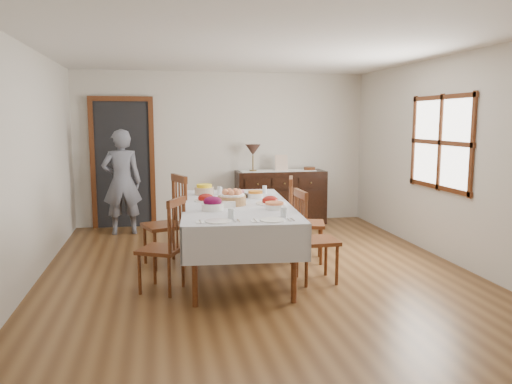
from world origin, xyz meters
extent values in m
plane|color=brown|center=(0.00, 0.00, 0.00)|extent=(6.00, 6.00, 0.00)
cube|color=white|center=(0.00, 0.00, 2.60)|extent=(5.00, 6.00, 0.02)
cube|color=beige|center=(0.00, 3.00, 1.30)|extent=(5.00, 0.02, 2.60)
cube|color=beige|center=(0.00, -3.00, 1.30)|extent=(5.00, 0.02, 2.60)
cube|color=beige|center=(-2.50, 0.00, 1.30)|extent=(0.02, 6.00, 2.60)
cube|color=beige|center=(2.50, 0.00, 1.30)|extent=(0.02, 6.00, 2.60)
cube|color=white|center=(2.49, 0.30, 1.50)|extent=(0.02, 1.30, 1.10)
cube|color=#542912|center=(2.48, 0.30, 1.50)|extent=(0.03, 1.46, 1.26)
cube|color=black|center=(-1.70, 2.96, 1.05)|extent=(0.90, 0.06, 2.10)
cube|color=#542912|center=(-1.70, 2.94, 1.05)|extent=(1.04, 0.08, 2.18)
cube|color=#BCBBC0|center=(-0.24, 0.02, 0.81)|extent=(1.37, 2.45, 0.04)
cylinder|color=#542912|center=(-0.81, -0.95, 0.38)|extent=(0.06, 0.06, 0.77)
cylinder|color=#542912|center=(0.16, -1.03, 0.38)|extent=(0.06, 0.06, 0.77)
cylinder|color=#542912|center=(-0.64, 1.08, 0.38)|extent=(0.06, 0.06, 0.77)
cylinder|color=#542912|center=(0.32, 1.00, 0.38)|extent=(0.06, 0.06, 0.77)
cube|color=#BCBBC0|center=(-0.84, 0.07, 0.65)|extent=(0.21, 2.40, 0.37)
cube|color=#BCBBC0|center=(0.36, -0.02, 0.65)|extent=(0.21, 2.40, 0.37)
cube|color=#BCBBC0|center=(-0.34, -1.16, 0.65)|extent=(1.22, 0.12, 0.37)
cube|color=#BCBBC0|center=(-0.15, 1.21, 0.65)|extent=(1.22, 0.12, 0.37)
cube|color=#542912|center=(-1.12, -0.42, 0.44)|extent=(0.56, 0.56, 0.04)
cylinder|color=#542912|center=(-1.19, -0.20, 0.21)|extent=(0.04, 0.04, 0.42)
cylinder|color=#542912|center=(-1.34, -0.50, 0.21)|extent=(0.04, 0.04, 0.42)
cylinder|color=#542912|center=(-0.89, -0.35, 0.21)|extent=(0.04, 0.04, 0.42)
cylinder|color=#542912|center=(-1.04, -0.65, 0.21)|extent=(0.04, 0.04, 0.42)
cylinder|color=#542912|center=(-0.87, -0.35, 0.72)|extent=(0.04, 0.04, 0.55)
cylinder|color=#542912|center=(-1.03, -0.67, 0.72)|extent=(0.04, 0.04, 0.55)
cube|color=#542912|center=(-0.95, -0.51, 0.96)|extent=(0.21, 0.37, 0.08)
cylinder|color=#542912|center=(-0.91, -0.43, 0.70)|extent=(0.02, 0.02, 0.45)
cylinder|color=#542912|center=(-0.95, -0.51, 0.70)|extent=(0.02, 0.02, 0.45)
cylinder|color=#542912|center=(-0.99, -0.59, 0.70)|extent=(0.02, 0.02, 0.45)
cube|color=#542912|center=(-1.07, 0.53, 0.50)|extent=(0.59, 0.59, 0.04)
cylinder|color=#542912|center=(-1.31, 0.64, 0.24)|extent=(0.04, 0.04, 0.48)
cylinder|color=#542912|center=(-1.19, 0.29, 0.24)|extent=(0.04, 0.04, 0.48)
cylinder|color=#542912|center=(-0.96, 0.77, 0.24)|extent=(0.04, 0.04, 0.48)
cylinder|color=#542912|center=(-0.83, 0.42, 0.24)|extent=(0.04, 0.04, 0.48)
cylinder|color=#542912|center=(-0.94, 0.79, 0.81)|extent=(0.04, 0.04, 0.62)
cylinder|color=#542912|center=(-0.81, 0.41, 0.81)|extent=(0.04, 0.04, 0.62)
cube|color=#542912|center=(-0.87, 0.60, 1.07)|extent=(0.19, 0.43, 0.09)
cylinder|color=#542912|center=(-0.91, 0.69, 0.78)|extent=(0.02, 0.02, 0.51)
cylinder|color=#542912|center=(-0.87, 0.60, 0.78)|extent=(0.02, 0.02, 0.51)
cylinder|color=#542912|center=(-0.84, 0.51, 0.78)|extent=(0.02, 0.02, 0.51)
cube|color=#542912|center=(0.58, -0.44, 0.46)|extent=(0.44, 0.44, 0.04)
cylinder|color=#542912|center=(0.76, -0.61, 0.22)|extent=(0.04, 0.04, 0.44)
cylinder|color=#542912|center=(0.75, -0.26, 0.22)|extent=(0.04, 0.04, 0.44)
cylinder|color=#542912|center=(0.41, -0.61, 0.22)|extent=(0.04, 0.04, 0.44)
cylinder|color=#542912|center=(0.41, -0.27, 0.22)|extent=(0.04, 0.04, 0.44)
cylinder|color=#542912|center=(0.39, -0.62, 0.75)|extent=(0.04, 0.04, 0.57)
cylinder|color=#542912|center=(0.39, -0.26, 0.75)|extent=(0.04, 0.04, 0.57)
cube|color=#542912|center=(0.39, -0.44, 0.99)|extent=(0.05, 0.41, 0.08)
cylinder|color=#542912|center=(0.39, -0.53, 0.73)|extent=(0.02, 0.02, 0.47)
cylinder|color=#542912|center=(0.39, -0.44, 0.73)|extent=(0.02, 0.02, 0.47)
cylinder|color=#542912|center=(0.39, -0.35, 0.73)|extent=(0.02, 0.02, 0.47)
cube|color=#542912|center=(0.71, 0.38, 0.48)|extent=(0.55, 0.55, 0.04)
cylinder|color=#542912|center=(0.84, 0.16, 0.23)|extent=(0.04, 0.04, 0.46)
cylinder|color=#542912|center=(0.93, 0.51, 0.23)|extent=(0.04, 0.04, 0.46)
cylinder|color=#542912|center=(0.49, 0.26, 0.23)|extent=(0.04, 0.04, 0.46)
cylinder|color=#542912|center=(0.59, 0.61, 0.23)|extent=(0.04, 0.04, 0.46)
cylinder|color=#542912|center=(0.47, 0.25, 0.78)|extent=(0.04, 0.04, 0.60)
cylinder|color=#542912|center=(0.57, 0.62, 0.78)|extent=(0.04, 0.04, 0.60)
cube|color=#542912|center=(0.52, 0.44, 1.03)|extent=(0.16, 0.42, 0.09)
cylinder|color=#542912|center=(0.49, 0.35, 0.75)|extent=(0.02, 0.02, 0.49)
cylinder|color=#542912|center=(0.52, 0.44, 0.75)|extent=(0.02, 0.02, 0.49)
cylinder|color=#542912|center=(0.54, 0.53, 0.75)|extent=(0.02, 0.02, 0.49)
cube|color=black|center=(0.95, 2.72, 0.46)|extent=(1.53, 0.51, 0.92)
cube|color=black|center=(0.49, 2.45, 0.74)|extent=(0.43, 0.02, 0.18)
sphere|color=brown|center=(0.49, 2.43, 0.74)|extent=(0.03, 0.03, 0.03)
cube|color=black|center=(0.95, 2.45, 0.74)|extent=(0.43, 0.02, 0.18)
sphere|color=brown|center=(0.95, 2.43, 0.74)|extent=(0.03, 0.03, 0.03)
cube|color=black|center=(1.41, 2.45, 0.74)|extent=(0.43, 0.02, 0.18)
sphere|color=brown|center=(1.41, 2.43, 0.74)|extent=(0.03, 0.03, 0.03)
imported|color=slate|center=(-1.69, 2.41, 0.88)|extent=(0.58, 0.40, 1.76)
cylinder|color=#986D40|center=(-0.31, -0.02, 0.88)|extent=(0.32, 0.32, 0.10)
cylinder|color=white|center=(-0.31, -0.02, 0.94)|extent=(0.29, 0.29, 0.02)
sphere|color=#DA7C4D|center=(-0.22, -0.02, 0.97)|extent=(0.08, 0.08, 0.08)
sphere|color=#DA7C4D|center=(-0.26, 0.04, 0.97)|extent=(0.08, 0.08, 0.08)
sphere|color=#DA7C4D|center=(-0.32, 0.06, 0.97)|extent=(0.08, 0.08, 0.08)
sphere|color=#DA7C4D|center=(-0.38, 0.01, 0.97)|extent=(0.08, 0.08, 0.08)
sphere|color=#DA7C4D|center=(-0.38, -0.06, 0.97)|extent=(0.08, 0.08, 0.08)
sphere|color=#DA7C4D|center=(-0.32, -0.10, 0.97)|extent=(0.08, 0.08, 0.08)
sphere|color=#DA7C4D|center=(-0.26, -0.08, 0.97)|extent=(0.08, 0.08, 0.08)
cylinder|color=black|center=(-0.17, 0.50, 0.85)|extent=(0.27, 0.27, 0.05)
ellipsoid|color=pink|center=(-0.09, 0.50, 0.90)|extent=(0.05, 0.05, 0.06)
ellipsoid|color=#5DC8DD|center=(-0.12, 0.56, 0.90)|extent=(0.05, 0.05, 0.06)
ellipsoid|color=#AEF272|center=(-0.19, 0.58, 0.90)|extent=(0.05, 0.05, 0.06)
ellipsoid|color=gold|center=(-0.24, 0.53, 0.90)|extent=(0.05, 0.05, 0.06)
ellipsoid|color=#C597F2|center=(-0.24, 0.47, 0.90)|extent=(0.05, 0.05, 0.06)
ellipsoid|color=#DFBC53|center=(-0.19, 0.43, 0.90)|extent=(0.05, 0.05, 0.06)
ellipsoid|color=pink|center=(-0.12, 0.44, 0.90)|extent=(0.05, 0.05, 0.06)
cylinder|color=white|center=(-0.57, 0.30, 0.83)|extent=(0.28, 0.28, 0.01)
ellipsoid|color=maroon|center=(-0.57, 0.30, 0.86)|extent=(0.19, 0.16, 0.11)
cylinder|color=white|center=(0.14, -0.04, 0.83)|extent=(0.33, 0.33, 0.02)
ellipsoid|color=maroon|center=(0.14, -0.04, 0.87)|extent=(0.19, 0.16, 0.11)
cylinder|color=white|center=(-0.56, -0.32, 0.86)|extent=(0.24, 0.24, 0.07)
ellipsoid|color=#5A062F|center=(-0.56, -0.32, 0.92)|extent=(0.20, 0.17, 0.11)
cylinder|color=white|center=(0.06, 0.44, 0.86)|extent=(0.20, 0.20, 0.06)
cylinder|color=orange|center=(0.06, 0.44, 0.90)|extent=(0.18, 0.18, 0.03)
cylinder|color=tan|center=(-0.54, 0.83, 0.87)|extent=(0.25, 0.25, 0.10)
cylinder|color=yellow|center=(-0.54, 0.83, 0.94)|extent=(0.20, 0.20, 0.04)
cylinder|color=white|center=(0.11, -0.38, 0.85)|extent=(0.22, 0.22, 0.05)
cylinder|color=#EE7D46|center=(0.11, -0.38, 0.89)|extent=(0.20, 0.20, 0.02)
cube|color=white|center=(-0.36, -0.19, 0.86)|extent=(0.15, 0.10, 0.07)
cylinder|color=white|center=(-0.58, -0.95, 0.83)|extent=(0.25, 0.25, 0.01)
cube|color=white|center=(-0.75, -0.95, 0.83)|extent=(0.09, 0.13, 0.01)
cube|color=silver|center=(-0.75, -0.95, 0.84)|extent=(0.03, 0.16, 0.01)
cube|color=silver|center=(-0.42, -0.95, 0.83)|extent=(0.03, 0.18, 0.01)
cube|color=silver|center=(-0.38, -0.95, 0.83)|extent=(0.03, 0.14, 0.01)
cylinder|color=white|center=(-0.43, -0.80, 0.88)|extent=(0.07, 0.07, 0.10)
cylinder|color=white|center=(-0.05, -0.99, 0.83)|extent=(0.25, 0.25, 0.01)
cube|color=white|center=(-0.22, -0.99, 0.83)|extent=(0.09, 0.13, 0.01)
cube|color=silver|center=(-0.22, -0.99, 0.84)|extent=(0.03, 0.16, 0.01)
cube|color=silver|center=(0.11, -0.99, 0.83)|extent=(0.03, 0.18, 0.01)
cube|color=silver|center=(0.15, -0.99, 0.83)|extent=(0.03, 0.14, 0.01)
cylinder|color=white|center=(0.10, -0.84, 0.88)|extent=(0.07, 0.07, 0.10)
cylinder|color=white|center=(-0.35, 0.80, 0.88)|extent=(0.06, 0.06, 0.10)
cylinder|color=white|center=(0.25, 0.80, 0.88)|extent=(0.06, 0.06, 0.10)
cube|color=white|center=(0.90, 2.74, 0.93)|extent=(1.30, 0.35, 0.01)
cylinder|color=brown|center=(0.46, 2.69, 0.94)|extent=(0.12, 0.12, 0.03)
cylinder|color=brown|center=(0.46, 2.69, 1.08)|extent=(0.02, 0.02, 0.25)
cone|color=#412921|center=(0.46, 2.69, 1.29)|extent=(0.26, 0.26, 0.18)
cube|color=#C9AA94|center=(0.95, 2.68, 1.06)|extent=(0.22, 0.08, 0.28)
cylinder|color=#542912|center=(1.46, 2.71, 0.95)|extent=(0.20, 0.20, 0.06)
camera|label=1|loc=(-1.12, -5.60, 1.79)|focal=35.00mm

